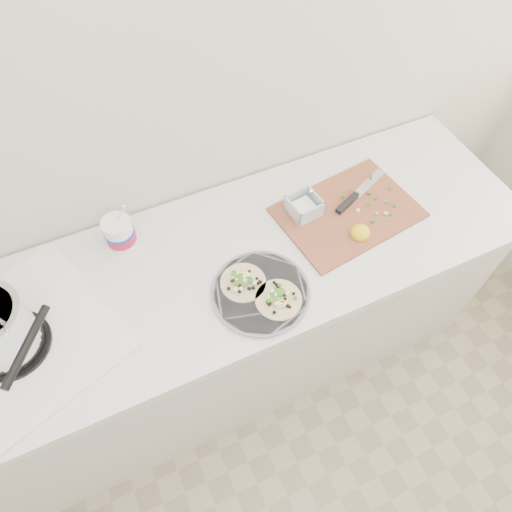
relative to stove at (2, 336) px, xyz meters
name	(u,v)px	position (x,y,z in m)	size (l,w,h in m)	color
counter	(200,331)	(0.55, 0.04, -0.54)	(2.44, 0.66, 0.90)	silver
stove	(2,336)	(0.00, 0.00, 0.00)	(0.68, 0.66, 0.26)	silver
taco_plate	(261,291)	(0.73, -0.14, -0.07)	(0.31, 0.31, 0.04)	slate
tub	(120,231)	(0.40, 0.24, -0.02)	(0.10, 0.10, 0.22)	white
cutboard	(344,209)	(1.15, 0.04, -0.07)	(0.52, 0.39, 0.07)	brown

